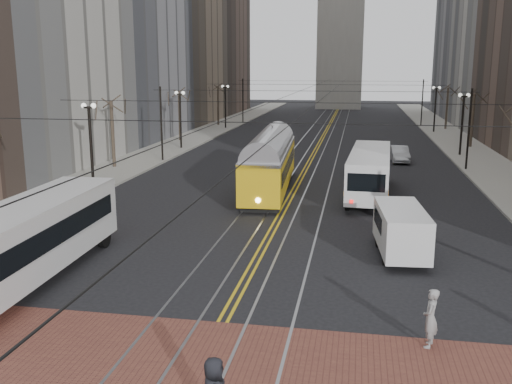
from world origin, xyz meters
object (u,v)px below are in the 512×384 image
at_px(cargo_van, 401,232).
at_px(sedan_silver, 400,154).
at_px(rear_bus, 370,173).
at_px(transit_bus, 22,247).
at_px(sedan_grey, 355,165).
at_px(pedestrian_b, 430,318).
at_px(streetcar, 270,168).

relative_size(cargo_van, sedan_silver, 1.18).
height_order(rear_bus, cargo_van, rear_bus).
bearing_deg(transit_bus, sedan_grey, 63.10).
bearing_deg(sedan_silver, cargo_van, -96.10).
height_order(transit_bus, sedan_silver, transit_bus).
xyz_separation_m(cargo_van, sedan_silver, (1.67, 26.61, -0.40)).
relative_size(transit_bus, sedan_grey, 3.14).
bearing_deg(pedestrian_b, streetcar, -144.40).
distance_m(rear_bus, sedan_silver, 14.64).
relative_size(streetcar, pedestrian_b, 7.42).
xyz_separation_m(streetcar, rear_bus, (6.62, -0.28, -0.13)).
height_order(sedan_grey, sedan_silver, sedan_silver).
relative_size(sedan_silver, pedestrian_b, 2.30).
relative_size(rear_bus, sedan_grey, 2.86).
bearing_deg(pedestrian_b, sedan_grey, -160.49).
xyz_separation_m(streetcar, cargo_van, (7.81, -12.55, -0.50)).
bearing_deg(cargo_van, rear_bus, 90.69).
xyz_separation_m(sedan_grey, sedan_silver, (3.86, 6.48, 0.02)).
xyz_separation_m(streetcar, sedan_grey, (5.62, 7.58, -0.92)).
bearing_deg(sedan_silver, rear_bus, -103.78).
bearing_deg(cargo_van, transit_bus, -161.76).
distance_m(transit_bus, sedan_silver, 36.51).
distance_m(transit_bus, rear_bus, 22.69).
bearing_deg(transit_bus, rear_bus, 52.37).
xyz_separation_m(transit_bus, pedestrian_b, (14.74, -2.35, -0.62)).
bearing_deg(pedestrian_b, sedan_silver, -167.68).
bearing_deg(rear_bus, pedestrian_b, -82.96).
bearing_deg(pedestrian_b, rear_bus, -161.35).
xyz_separation_m(cargo_van, pedestrian_b, (0.31, -8.50, -0.17)).
xyz_separation_m(cargo_van, sedan_grey, (-2.19, 20.13, -0.42)).
height_order(transit_bus, cargo_van, transit_bus).
height_order(rear_bus, sedan_silver, rear_bus).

